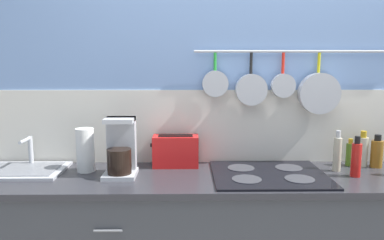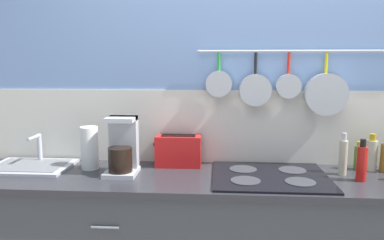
{
  "view_description": "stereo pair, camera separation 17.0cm",
  "coord_description": "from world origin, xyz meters",
  "views": [
    {
      "loc": [
        -0.43,
        -2.0,
        1.52
      ],
      "look_at": [
        -0.4,
        0.0,
        1.21
      ],
      "focal_mm": 35.0,
      "sensor_mm": 36.0,
      "label": 1
    },
    {
      "loc": [
        -0.26,
        -2.0,
        1.52
      ],
      "look_at": [
        -0.4,
        0.0,
        1.21
      ],
      "focal_mm": 35.0,
      "sensor_mm": 36.0,
      "label": 2
    }
  ],
  "objects": [
    {
      "name": "bottle_dish_soap",
      "position": [
        0.63,
        0.18,
        0.99
      ],
      "size": [
        0.06,
        0.06,
        0.22
      ],
      "color": "#BFB799",
      "rests_on": "countertop"
    },
    {
      "name": "countertop",
      "position": [
        0.0,
        0.0,
        0.87
      ],
      "size": [
        3.31,
        0.57,
        0.03
      ],
      "color": "#2D2D33",
      "rests_on": "cabinet_base"
    },
    {
      "name": "coffee_maker",
      "position": [
        -0.8,
        0.03,
        1.02
      ],
      "size": [
        0.18,
        0.2,
        0.32
      ],
      "color": "#B7BABF",
      "rests_on": "countertop"
    },
    {
      "name": "sink_basin",
      "position": [
        -1.38,
        0.1,
        0.91
      ],
      "size": [
        0.47,
        0.35,
        0.18
      ],
      "color": "#B7BABF",
      "rests_on": "countertop"
    },
    {
      "name": "bottle_cooking_wine",
      "position": [
        0.56,
        0.2,
        0.96
      ],
      "size": [
        0.05,
        0.05,
        0.17
      ],
      "color": "#4C721E",
      "rests_on": "countertop"
    },
    {
      "name": "bottle_vinegar",
      "position": [
        0.71,
        0.16,
        0.98
      ],
      "size": [
        0.07,
        0.07,
        0.2
      ],
      "color": "#8C5919",
      "rests_on": "countertop"
    },
    {
      "name": "bottle_olive_oil",
      "position": [
        0.44,
        0.09,
        1.0
      ],
      "size": [
        0.05,
        0.05,
        0.24
      ],
      "color": "#BFB799",
      "rests_on": "countertop"
    },
    {
      "name": "paper_towel_roll",
      "position": [
        -1.02,
        0.1,
        1.02
      ],
      "size": [
        0.1,
        0.1,
        0.25
      ],
      "color": "white",
      "rests_on": "countertop"
    },
    {
      "name": "bottle_hot_sauce",
      "position": [
        0.5,
        -0.02,
        0.99
      ],
      "size": [
        0.05,
        0.05,
        0.23
      ],
      "color": "red",
      "rests_on": "countertop"
    },
    {
      "name": "toaster",
      "position": [
        -0.5,
        0.2,
        0.99
      ],
      "size": [
        0.29,
        0.13,
        0.19
      ],
      "color": "red",
      "rests_on": "countertop"
    },
    {
      "name": "wall_back",
      "position": [
        0.0,
        0.32,
        1.27
      ],
      "size": [
        7.2,
        0.15,
        2.6
      ],
      "color": "#7293C6",
      "rests_on": "ground_plane"
    },
    {
      "name": "cooktop",
      "position": [
        0.03,
        0.01,
        0.9
      ],
      "size": [
        0.63,
        0.53,
        0.01
      ],
      "color": "black",
      "rests_on": "countertop"
    }
  ]
}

